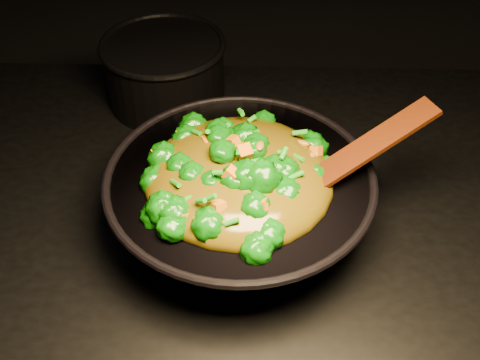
# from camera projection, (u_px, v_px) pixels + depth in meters

# --- Properties ---
(stovetop) EXTENTS (1.20, 0.90, 0.90)m
(stovetop) POSITION_uv_depth(u_px,v_px,m) (205.00, 351.00, 1.33)
(stovetop) COLOR black
(stovetop) RESTS_ON ground
(wok) EXTENTS (0.43, 0.43, 0.11)m
(wok) POSITION_uv_depth(u_px,v_px,m) (240.00, 203.00, 0.96)
(wok) COLOR black
(wok) RESTS_ON stovetop
(stir_fry) EXTENTS (0.30, 0.30, 0.10)m
(stir_fry) POSITION_uv_depth(u_px,v_px,m) (239.00, 157.00, 0.88)
(stir_fry) COLOR #0B5C06
(stir_fry) RESTS_ON wok
(spatula) EXTENTS (0.25, 0.15, 0.11)m
(spatula) POSITION_uv_depth(u_px,v_px,m) (355.00, 156.00, 0.88)
(spatula) COLOR #390E04
(spatula) RESTS_ON wok
(back_pot) EXTENTS (0.28, 0.28, 0.14)m
(back_pot) POSITION_uv_depth(u_px,v_px,m) (165.00, 72.00, 1.21)
(back_pot) COLOR black
(back_pot) RESTS_ON stovetop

